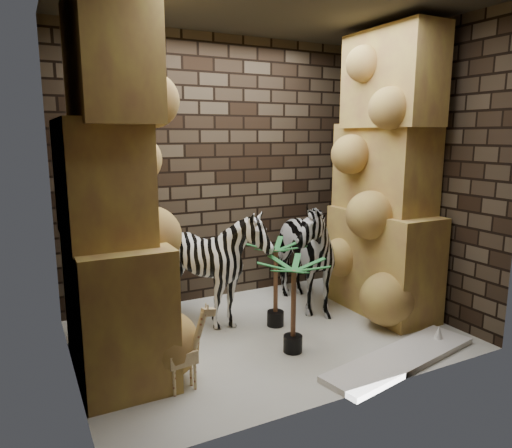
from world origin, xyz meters
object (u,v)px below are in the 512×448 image
zebra_left (213,272)px  giraffe_toy (182,350)px  zebra_right (296,243)px  palm_back (293,306)px  surfboard (401,358)px  palm_front (276,284)px

zebra_left → giraffe_toy: zebra_left is taller
zebra_right → palm_back: (-0.62, -0.96, -0.30)m
zebra_right → giraffe_toy: zebra_right is taller
surfboard → palm_back: bearing=130.7°
giraffe_toy → surfboard: (1.81, -0.40, -0.31)m
giraffe_toy → palm_back: bearing=2.5°
zebra_right → zebra_left: size_ratio=1.20×
zebra_left → palm_front: bearing=-15.9°
palm_front → surfboard: palm_front is taller
palm_back → surfboard: palm_back is taller
giraffe_toy → zebra_right: bearing=27.0°
palm_front → surfboard: size_ratio=0.54×
giraffe_toy → palm_back: 1.10m
zebra_right → giraffe_toy: bearing=-140.2°
zebra_left → palm_back: zebra_left is taller
zebra_right → surfboard: zebra_right is taller
giraffe_toy → palm_back: (1.08, 0.18, 0.09)m
zebra_right → palm_front: zebra_right is taller
giraffe_toy → surfboard: giraffe_toy is taller
palm_front → zebra_right: bearing=38.9°
palm_front → palm_back: (-0.15, -0.58, -0.02)m
zebra_right → palm_back: size_ratio=1.72×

